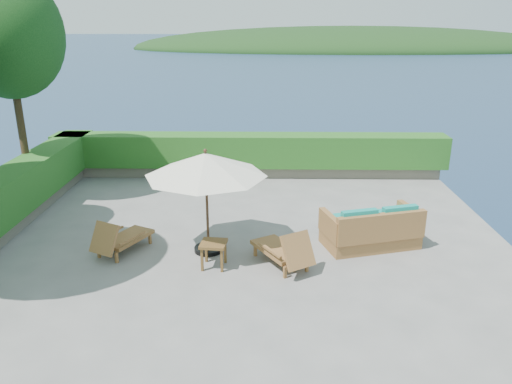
{
  "coord_description": "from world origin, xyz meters",
  "views": [
    {
      "loc": [
        0.5,
        -9.78,
        4.75
      ],
      "look_at": [
        0.3,
        0.8,
        1.1
      ],
      "focal_mm": 35.0,
      "sensor_mm": 36.0,
      "label": 1
    }
  ],
  "objects_px": {
    "side_table": "(214,247)",
    "wicker_loveseat": "(372,230)",
    "lounge_left": "(120,238)",
    "patio_umbrella": "(206,166)",
    "lounge_right": "(284,250)"
  },
  "relations": [
    {
      "from": "lounge_left",
      "to": "wicker_loveseat",
      "type": "distance_m",
      "value": 5.46
    },
    {
      "from": "lounge_left",
      "to": "patio_umbrella",
      "type": "bearing_deg",
      "value": 30.87
    },
    {
      "from": "patio_umbrella",
      "to": "lounge_left",
      "type": "bearing_deg",
      "value": -176.21
    },
    {
      "from": "side_table",
      "to": "wicker_loveseat",
      "type": "distance_m",
      "value": 3.54
    },
    {
      "from": "lounge_right",
      "to": "wicker_loveseat",
      "type": "relative_size",
      "value": 0.71
    },
    {
      "from": "patio_umbrella",
      "to": "lounge_right",
      "type": "height_order",
      "value": "patio_umbrella"
    },
    {
      "from": "lounge_right",
      "to": "side_table",
      "type": "height_order",
      "value": "lounge_right"
    },
    {
      "from": "lounge_left",
      "to": "lounge_right",
      "type": "distance_m",
      "value": 3.53
    },
    {
      "from": "patio_umbrella",
      "to": "lounge_right",
      "type": "xyz_separation_m",
      "value": [
        1.62,
        -0.67,
        -1.57
      ]
    },
    {
      "from": "patio_umbrella",
      "to": "wicker_loveseat",
      "type": "height_order",
      "value": "patio_umbrella"
    },
    {
      "from": "lounge_left",
      "to": "lounge_right",
      "type": "bearing_deg",
      "value": 18.12
    },
    {
      "from": "side_table",
      "to": "patio_umbrella",
      "type": "bearing_deg",
      "value": 104.78
    },
    {
      "from": "patio_umbrella",
      "to": "lounge_right",
      "type": "relative_size",
      "value": 1.61
    },
    {
      "from": "patio_umbrella",
      "to": "wicker_loveseat",
      "type": "relative_size",
      "value": 1.15
    },
    {
      "from": "lounge_right",
      "to": "lounge_left",
      "type": "bearing_deg",
      "value": 139.2
    }
  ]
}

